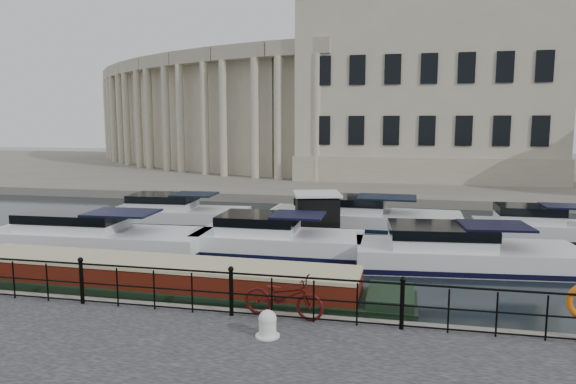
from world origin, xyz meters
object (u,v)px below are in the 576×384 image
object	(u,v)px
narrowboat	(157,288)
harbour_hut	(317,218)
bicycle	(284,296)
mooring_bollard	(268,324)

from	to	relation	value
narrowboat	harbour_hut	bearing A→B (deg)	70.09
bicycle	narrowboat	size ratio (longest dim) A/B	0.13
bicycle	mooring_bollard	bearing A→B (deg)	-178.34
bicycle	harbour_hut	size ratio (longest dim) A/B	0.62
mooring_bollard	harbour_hut	xyz separation A→B (m)	(-0.71, 11.77, 0.12)
narrowboat	bicycle	bearing A→B (deg)	-22.76
bicycle	mooring_bollard	distance (m)	1.18
mooring_bollard	harbour_hut	size ratio (longest dim) A/B	0.19
narrowboat	mooring_bollard	bearing A→B (deg)	-35.16
narrowboat	harbour_hut	distance (m)	9.39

